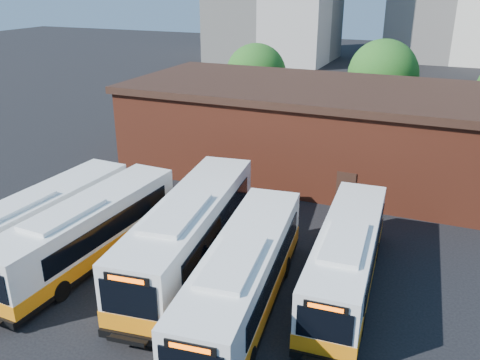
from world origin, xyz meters
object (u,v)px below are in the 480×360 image
at_px(bus_midwest, 190,234).
at_px(bus_mideast, 243,280).
at_px(bus_west, 88,234).
at_px(bus_east, 346,260).
at_px(bus_farwest, 41,224).

xyz_separation_m(bus_midwest, bus_mideast, (3.92, -2.61, -0.12)).
height_order(bus_west, bus_east, bus_west).
bearing_deg(bus_east, bus_mideast, -139.56).
height_order(bus_midwest, bus_mideast, bus_midwest).
distance_m(bus_farwest, bus_mideast, 11.92).
relative_size(bus_farwest, bus_east, 1.02).
bearing_deg(bus_midwest, bus_farwest, -175.44).
xyz_separation_m(bus_west, bus_mideast, (8.84, -0.93, 0.04)).
height_order(bus_farwest, bus_west, bus_west).
bearing_deg(bus_east, bus_midwest, -176.65).
distance_m(bus_mideast, bus_east, 5.08).
bearing_deg(bus_midwest, bus_west, -168.50).
distance_m(bus_west, bus_east, 12.76).
bearing_deg(bus_farwest, bus_midwest, 14.20).
xyz_separation_m(bus_farwest, bus_west, (3.05, -0.00, 0.03)).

